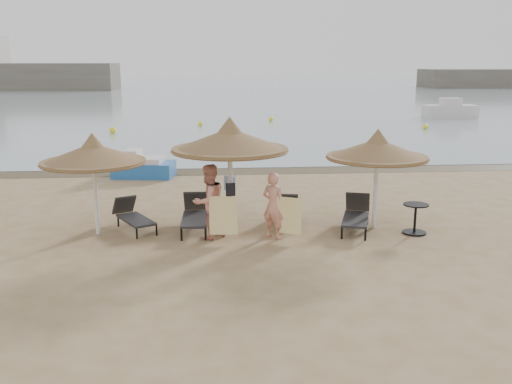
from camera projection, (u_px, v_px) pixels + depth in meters
ground at (241, 244)px, 13.91m from camera, size 160.00×160.00×0.00m
sea at (213, 88)px, 91.60m from camera, size 200.00×140.00×0.03m
wet_sand_strip at (228, 171)px, 23.04m from camera, size 200.00×1.60×0.01m
far_shore at (48, 71)px, 86.83m from camera, size 150.00×54.80×12.00m
palapa_left at (93, 154)px, 14.27m from camera, size 2.64×2.64×2.62m
palapa_center at (230, 140)px, 14.50m from camera, size 3.02×3.02×3.00m
palapa_right at (377, 149)px, 14.82m from camera, size 2.68×2.68×2.66m
lounger_far_left at (132, 215)px, 15.14m from camera, size 1.35×1.83×0.79m
lounger_near_left at (195, 214)px, 15.13m from camera, size 0.70×2.00×0.89m
lounger_near_right at (288, 212)px, 15.62m from camera, size 0.82×1.71×0.73m
lounger_far_right at (356, 214)px, 15.14m from camera, size 1.19×2.03×0.87m
side_table at (415, 220)px, 14.69m from camera, size 0.65×0.65×0.78m
person_left at (209, 196)px, 14.15m from camera, size 1.19×1.14×2.19m
person_right at (274, 200)px, 14.17m from camera, size 1.07×1.01×1.96m
towel_left at (223, 216)px, 13.93m from camera, size 0.69×0.09×0.97m
towel_right at (289, 216)px, 14.04m from camera, size 0.60×0.32×0.93m
bag_patterned at (230, 183)px, 14.93m from camera, size 0.32×0.18×0.38m
bag_dark at (231, 190)px, 14.62m from camera, size 0.25×0.15×0.34m
pedal_boat at (143, 167)px, 21.90m from camera, size 2.42×1.65×1.05m
buoy_left at (113, 130)px, 34.94m from camera, size 0.40×0.40×0.40m
buoy_mid at (271, 119)px, 41.97m from camera, size 0.33×0.33×0.33m
buoy_right at (425, 127)px, 37.14m from camera, size 0.33×0.33×0.33m
buoy_extra at (200, 124)px, 38.90m from camera, size 0.32×0.32×0.32m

